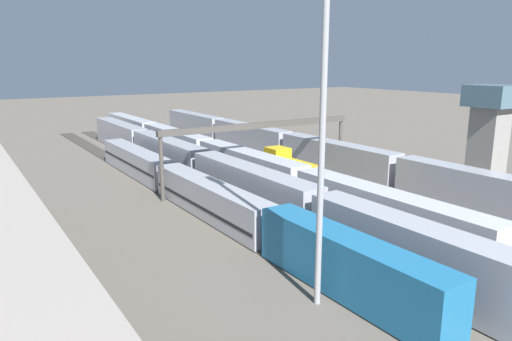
% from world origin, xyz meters
% --- Properties ---
extents(ground_plane, '(400.00, 400.00, 0.00)m').
position_xyz_m(ground_plane, '(0.00, 0.00, 0.00)').
color(ground_plane, '#60594F').
extents(track_bed_0, '(140.00, 2.80, 0.12)m').
position_xyz_m(track_bed_0, '(0.00, -12.50, 0.06)').
color(track_bed_0, '#4C443D').
rests_on(track_bed_0, ground_plane).
extents(track_bed_1, '(140.00, 2.80, 0.12)m').
position_xyz_m(track_bed_1, '(0.00, -7.50, 0.06)').
color(track_bed_1, '#3D3833').
rests_on(track_bed_1, ground_plane).
extents(track_bed_2, '(140.00, 2.80, 0.12)m').
position_xyz_m(track_bed_2, '(0.00, -2.50, 0.06)').
color(track_bed_2, '#4C443D').
rests_on(track_bed_2, ground_plane).
extents(track_bed_3, '(140.00, 2.80, 0.12)m').
position_xyz_m(track_bed_3, '(0.00, 2.50, 0.06)').
color(track_bed_3, '#4C443D').
rests_on(track_bed_3, ground_plane).
extents(track_bed_4, '(140.00, 2.80, 0.12)m').
position_xyz_m(track_bed_4, '(0.00, 7.50, 0.06)').
color(track_bed_4, '#3D3833').
rests_on(track_bed_4, ground_plane).
extents(track_bed_5, '(140.00, 2.80, 0.12)m').
position_xyz_m(track_bed_5, '(0.00, 12.50, 0.06)').
color(track_bed_5, '#3D3833').
rests_on(track_bed_5, ground_plane).
extents(train_on_track_2, '(10.00, 3.00, 5.00)m').
position_xyz_m(train_on_track_2, '(0.74, -2.50, 2.16)').
color(train_on_track_2, gold).
rests_on(train_on_track_2, ground_plane).
extents(train_on_track_3, '(95.60, 3.06, 5.00)m').
position_xyz_m(train_on_track_3, '(15.39, 2.50, 2.62)').
color(train_on_track_3, silver).
rests_on(train_on_track_3, ground_plane).
extents(train_on_track_5, '(66.40, 3.06, 4.40)m').
position_xyz_m(train_on_track_5, '(-2.49, 12.50, 2.09)').
color(train_on_track_5, '#1E6B9E').
rests_on(train_on_track_5, ground_plane).
extents(train_on_track_4, '(95.60, 3.00, 5.00)m').
position_xyz_m(train_on_track_4, '(6.82, 7.50, 2.62)').
color(train_on_track_4, '#A8AAB2').
rests_on(train_on_track_4, ground_plane).
extents(train_on_track_0, '(119.80, 3.00, 5.00)m').
position_xyz_m(train_on_track_0, '(2.34, -12.50, 2.62)').
color(train_on_track_0, '#A8AAB2').
rests_on(train_on_track_0, ground_plane).
extents(light_mast_1, '(2.80, 0.70, 25.73)m').
position_xyz_m(light_mast_1, '(-26.21, 15.15, 16.52)').
color(light_mast_1, '#9EA0A5').
rests_on(light_mast_1, ground_plane).
extents(signal_gantry, '(0.70, 30.00, 8.80)m').
position_xyz_m(signal_gantry, '(3.79, 0.00, 7.55)').
color(signal_gantry, '#4C4742').
rests_on(signal_gantry, ground_plane).
extents(control_tower, '(6.00, 6.00, 13.71)m').
position_xyz_m(control_tower, '(-11.89, -28.24, 8.01)').
color(control_tower, gray).
rests_on(control_tower, ground_plane).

